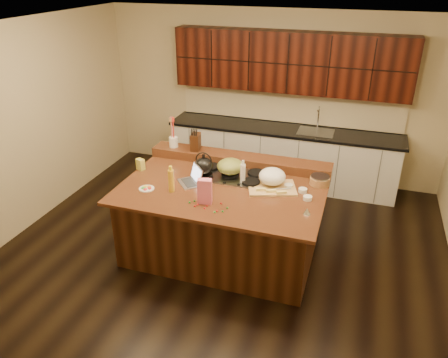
% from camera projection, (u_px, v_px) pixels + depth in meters
% --- Properties ---
extents(room, '(5.52, 5.02, 2.72)m').
position_uv_depth(room, '(223.00, 153.00, 4.97)').
color(room, black).
rests_on(room, ground).
extents(island, '(2.40, 1.60, 0.92)m').
position_uv_depth(island, '(223.00, 220.00, 5.37)').
color(island, black).
rests_on(island, ground).
extents(back_ledge, '(2.40, 0.30, 0.12)m').
position_uv_depth(back_ledge, '(240.00, 159.00, 5.73)').
color(back_ledge, black).
rests_on(back_ledge, island).
extents(cooktop, '(0.92, 0.52, 0.05)m').
position_uv_depth(cooktop, '(230.00, 175.00, 5.41)').
color(cooktop, gray).
rests_on(cooktop, island).
extents(back_counter, '(3.70, 0.66, 2.40)m').
position_uv_depth(back_counter, '(285.00, 125.00, 6.94)').
color(back_counter, silver).
rests_on(back_counter, ground).
extents(kettle, '(0.29, 0.29, 0.22)m').
position_uv_depth(kettle, '(204.00, 166.00, 5.32)').
color(kettle, black).
rests_on(kettle, cooktop).
extents(green_bowl, '(0.39, 0.39, 0.18)m').
position_uv_depth(green_bowl, '(230.00, 166.00, 5.36)').
color(green_bowl, olive).
rests_on(green_bowl, cooktop).
extents(laptop, '(0.38, 0.38, 0.21)m').
position_uv_depth(laptop, '(192.00, 179.00, 5.23)').
color(laptop, '#B7B7BC').
rests_on(laptop, island).
extents(oil_bottle, '(0.08, 0.08, 0.27)m').
position_uv_depth(oil_bottle, '(171.00, 181.00, 5.01)').
color(oil_bottle, gold).
rests_on(oil_bottle, island).
extents(vinegar_bottle, '(0.06, 0.06, 0.25)m').
position_uv_depth(vinegar_bottle, '(243.00, 174.00, 5.19)').
color(vinegar_bottle, silver).
rests_on(vinegar_bottle, island).
extents(wooden_tray, '(0.65, 0.55, 0.22)m').
position_uv_depth(wooden_tray, '(272.00, 179.00, 5.13)').
color(wooden_tray, tan).
rests_on(wooden_tray, island).
extents(ramekin_a, '(0.12, 0.12, 0.04)m').
position_uv_depth(ramekin_a, '(308.00, 198.00, 4.88)').
color(ramekin_a, white).
rests_on(ramekin_a, island).
extents(ramekin_b, '(0.11, 0.11, 0.04)m').
position_uv_depth(ramekin_b, '(288.00, 186.00, 5.13)').
color(ramekin_b, white).
rests_on(ramekin_b, island).
extents(ramekin_c, '(0.11, 0.11, 0.04)m').
position_uv_depth(ramekin_c, '(303.00, 190.00, 5.04)').
color(ramekin_c, white).
rests_on(ramekin_c, island).
extents(strainer_bowl, '(0.28, 0.28, 0.09)m').
position_uv_depth(strainer_bowl, '(320.00, 181.00, 5.21)').
color(strainer_bowl, '#996B3F').
rests_on(strainer_bowl, island).
extents(kitchen_timer, '(0.10, 0.10, 0.07)m').
position_uv_depth(kitchen_timer, '(307.00, 211.00, 4.59)').
color(kitchen_timer, silver).
rests_on(kitchen_timer, island).
extents(pink_bag, '(0.17, 0.11, 0.29)m').
position_uv_depth(pink_bag, '(205.00, 191.00, 4.76)').
color(pink_bag, pink).
rests_on(pink_bag, island).
extents(candy_plate, '(0.23, 0.23, 0.01)m').
position_uv_depth(candy_plate, '(147.00, 189.00, 5.11)').
color(candy_plate, white).
rests_on(candy_plate, island).
extents(package_box, '(0.12, 0.11, 0.14)m').
position_uv_depth(package_box, '(140.00, 164.00, 5.56)').
color(package_box, gold).
rests_on(package_box, island).
extents(utensil_crock, '(0.16, 0.16, 0.14)m').
position_uv_depth(utensil_crock, '(174.00, 142.00, 5.94)').
color(utensil_crock, white).
rests_on(utensil_crock, back_ledge).
extents(knife_block, '(0.14, 0.20, 0.22)m').
position_uv_depth(knife_block, '(196.00, 142.00, 5.83)').
color(knife_block, black).
rests_on(knife_block, back_ledge).
extents(gumdrop_0, '(0.02, 0.02, 0.02)m').
position_uv_depth(gumdrop_0, '(221.00, 203.00, 4.79)').
color(gumdrop_0, red).
rests_on(gumdrop_0, island).
extents(gumdrop_1, '(0.02, 0.02, 0.02)m').
position_uv_depth(gumdrop_1, '(190.00, 202.00, 4.81)').
color(gumdrop_1, '#198C26').
rests_on(gumdrop_1, island).
extents(gumdrop_2, '(0.02, 0.02, 0.02)m').
position_uv_depth(gumdrop_2, '(205.00, 208.00, 4.70)').
color(gumdrop_2, red).
rests_on(gumdrop_2, island).
extents(gumdrop_3, '(0.02, 0.02, 0.02)m').
position_uv_depth(gumdrop_3, '(195.00, 201.00, 4.84)').
color(gumdrop_3, '#198C26').
rests_on(gumdrop_3, island).
extents(gumdrop_4, '(0.02, 0.02, 0.02)m').
position_uv_depth(gumdrop_4, '(200.00, 202.00, 4.81)').
color(gumdrop_4, red).
rests_on(gumdrop_4, island).
extents(gumdrop_5, '(0.02, 0.02, 0.02)m').
position_uv_depth(gumdrop_5, '(215.00, 212.00, 4.63)').
color(gumdrop_5, '#198C26').
rests_on(gumdrop_5, island).
extents(gumdrop_6, '(0.02, 0.02, 0.02)m').
position_uv_depth(gumdrop_6, '(207.00, 206.00, 4.75)').
color(gumdrop_6, red).
rests_on(gumdrop_6, island).
extents(gumdrop_7, '(0.02, 0.02, 0.02)m').
position_uv_depth(gumdrop_7, '(208.00, 201.00, 4.83)').
color(gumdrop_7, '#198C26').
rests_on(gumdrop_7, island).
extents(gumdrop_8, '(0.02, 0.02, 0.02)m').
position_uv_depth(gumdrop_8, '(198.00, 205.00, 4.77)').
color(gumdrop_8, red).
rests_on(gumdrop_8, island).
extents(gumdrop_9, '(0.02, 0.02, 0.02)m').
position_uv_depth(gumdrop_9, '(210.00, 203.00, 4.80)').
color(gumdrop_9, '#198C26').
rests_on(gumdrop_9, island).
extents(gumdrop_10, '(0.02, 0.02, 0.02)m').
position_uv_depth(gumdrop_10, '(195.00, 206.00, 4.74)').
color(gumdrop_10, red).
rests_on(gumdrop_10, island).
extents(gumdrop_11, '(0.02, 0.02, 0.02)m').
position_uv_depth(gumdrop_11, '(223.00, 211.00, 4.64)').
color(gumdrop_11, '#198C26').
rests_on(gumdrop_11, island).
extents(gumdrop_12, '(0.02, 0.02, 0.02)m').
position_uv_depth(gumdrop_12, '(217.00, 211.00, 4.65)').
color(gumdrop_12, red).
rests_on(gumdrop_12, island).
extents(gumdrop_13, '(0.02, 0.02, 0.02)m').
position_uv_depth(gumdrop_13, '(227.00, 208.00, 4.71)').
color(gumdrop_13, '#198C26').
rests_on(gumdrop_13, island).
extents(gumdrop_14, '(0.02, 0.02, 0.02)m').
position_uv_depth(gumdrop_14, '(203.00, 201.00, 4.85)').
color(gumdrop_14, red).
rests_on(gumdrop_14, island).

